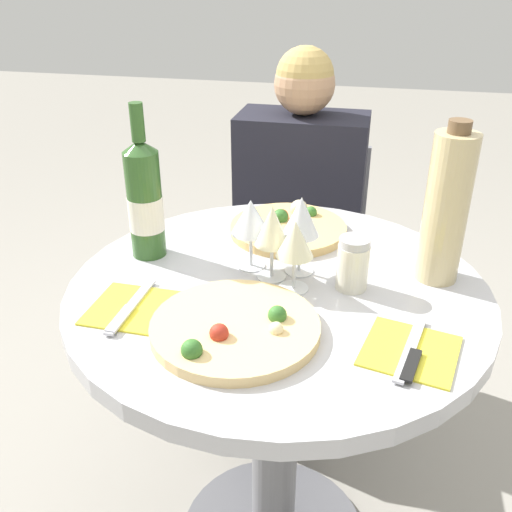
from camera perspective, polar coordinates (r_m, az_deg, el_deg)
dining_table at (r=1.26m, az=2.06°, el=-10.79°), size 0.84×0.84×0.78m
chair_behind_diner at (r=1.97m, az=4.39°, el=-1.54°), size 0.40×0.40×0.82m
seated_diner at (r=1.80m, az=3.84°, el=-0.82°), size 0.38×0.43×1.15m
pizza_large at (r=1.00m, az=-2.10°, el=-7.16°), size 0.30×0.30×0.04m
pizza_small_far at (r=1.36m, az=3.15°, el=2.94°), size 0.28×0.28×0.05m
wine_bottle at (r=1.23m, az=-11.06°, el=5.50°), size 0.08×0.08×0.33m
tall_carafe at (r=1.16m, az=18.48°, el=4.56°), size 0.09×0.09×0.32m
sugar_shaker at (r=1.12m, az=9.66°, el=-0.77°), size 0.06×0.06×0.11m
wine_glass_back_left at (r=1.16m, az=-0.52°, el=3.81°), size 0.08×0.08×0.15m
wine_glass_center at (r=1.12m, az=1.63°, el=2.91°), size 0.07×0.07×0.16m
wine_glass_back_right at (r=1.14m, az=4.53°, el=3.82°), size 0.08×0.08×0.17m
wine_glass_front_right at (r=1.08m, az=3.92°, el=1.55°), size 0.07×0.07×0.15m
place_setting_left at (r=1.09m, az=-12.41°, el=-5.11°), size 0.15×0.19×0.01m
place_setting_right at (r=0.99m, az=15.17°, el=-9.19°), size 0.18×0.19×0.01m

